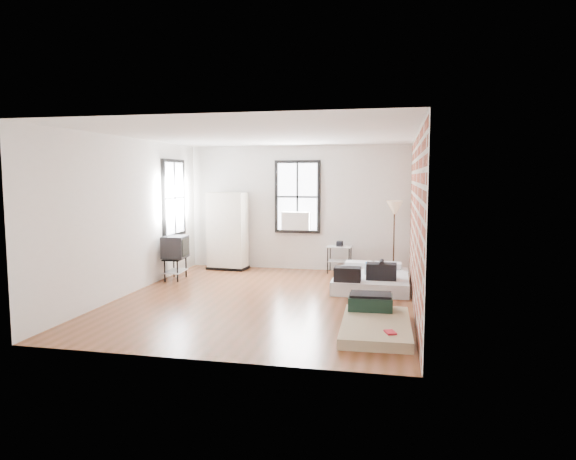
% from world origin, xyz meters
% --- Properties ---
extents(ground, '(6.00, 6.00, 0.00)m').
position_xyz_m(ground, '(0.00, 0.00, 0.00)').
color(ground, '#5D3218').
rests_on(ground, ground).
extents(room_shell, '(5.02, 6.02, 2.80)m').
position_xyz_m(room_shell, '(0.23, 0.36, 1.74)').
color(room_shell, silver).
rests_on(room_shell, ground).
extents(mattress_main, '(1.38, 1.87, 0.60)m').
position_xyz_m(mattress_main, '(1.75, 1.35, 0.16)').
color(mattress_main, white).
rests_on(mattress_main, ground).
extents(mattress_bare, '(0.96, 1.77, 0.38)m').
position_xyz_m(mattress_bare, '(1.92, -1.31, 0.11)').
color(mattress_bare, tan).
rests_on(mattress_bare, ground).
extents(wardrobe, '(0.92, 0.57, 1.75)m').
position_xyz_m(wardrobe, '(-1.56, 2.65, 0.87)').
color(wardrobe, black).
rests_on(wardrobe, ground).
extents(side_table, '(0.54, 0.44, 0.70)m').
position_xyz_m(side_table, '(0.99, 2.72, 0.47)').
color(side_table, black).
rests_on(side_table, ground).
extents(floor_lamp, '(0.34, 0.34, 1.59)m').
position_xyz_m(floor_lamp, '(2.15, 2.65, 1.36)').
color(floor_lamp, black).
rests_on(floor_lamp, ground).
extents(tv_stand, '(0.49, 0.66, 0.90)m').
position_xyz_m(tv_stand, '(-2.21, 1.28, 0.64)').
color(tv_stand, black).
rests_on(tv_stand, ground).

